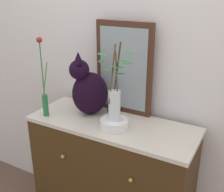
{
  "coord_description": "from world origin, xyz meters",
  "views": [
    {
      "loc": [
        0.77,
        -1.39,
        1.74
      ],
      "look_at": [
        0.0,
        0.0,
        1.12
      ],
      "focal_mm": 44.88,
      "sensor_mm": 36.0,
      "label": 1
    }
  ],
  "objects": [
    {
      "name": "bowl_porcelain",
      "position": [
        0.05,
        -0.06,
        0.96
      ],
      "size": [
        0.17,
        0.17,
        0.06
      ],
      "primitive_type": "cylinder",
      "color": "white",
      "rests_on": "sideboard"
    },
    {
      "name": "mirror_leaning",
      "position": [
        -0.02,
        0.19,
        1.24
      ],
      "size": [
        0.4,
        0.03,
        0.61
      ],
      "color": "#432418",
      "rests_on": "sideboard"
    },
    {
      "name": "vase_glass_clear",
      "position": [
        0.05,
        -0.06,
        1.13
      ],
      "size": [
        0.21,
        0.16,
        0.47
      ],
      "color": "silver",
      "rests_on": "bowl_porcelain"
    },
    {
      "name": "wall_back",
      "position": [
        0.0,
        0.28,
        1.3
      ],
      "size": [
        4.4,
        0.08,
        2.6
      ],
      "primitive_type": "cube",
      "color": "silver",
      "rests_on": "ground_plane"
    },
    {
      "name": "cat_sitting",
      "position": [
        -0.2,
        0.04,
        1.11
      ],
      "size": [
        0.37,
        0.34,
        0.42
      ],
      "color": "black",
      "rests_on": "sideboard"
    },
    {
      "name": "sideboard",
      "position": [
        0.0,
        -0.0,
        0.47
      ],
      "size": [
        1.08,
        0.44,
        0.94
      ],
      "color": "#3F2711",
      "rests_on": "ground_plane"
    },
    {
      "name": "vase_slim_green",
      "position": [
        -0.43,
        -0.12,
        1.11
      ],
      "size": [
        0.07,
        0.04,
        0.52
      ],
      "color": "#256839",
      "rests_on": "sideboard"
    }
  ]
}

